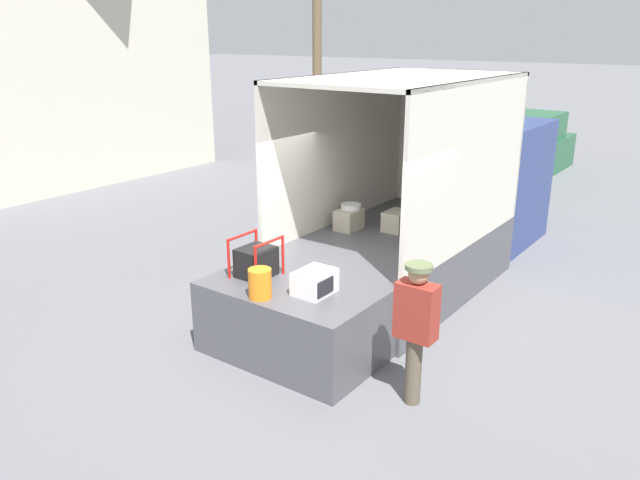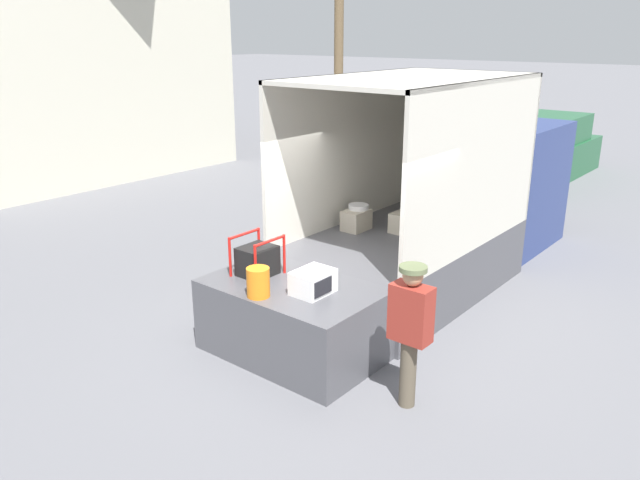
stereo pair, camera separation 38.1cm
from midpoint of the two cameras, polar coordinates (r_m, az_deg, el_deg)
ground_plane at (r=8.59m, az=-0.84°, el=-8.57°), size 160.00×160.00×0.00m
box_truck at (r=11.14m, az=10.36°, el=3.11°), size 6.26×2.30×3.31m
tailgate_deck at (r=7.90m, az=-3.87°, el=-7.34°), size 1.37×2.18×0.94m
microwave at (r=7.42m, az=-1.96°, el=-3.89°), size 0.49×0.39×0.29m
portable_generator at (r=7.99m, az=-7.13°, el=-1.92°), size 0.56×0.49×0.52m
orange_bucket at (r=7.34m, az=-7.00°, el=-3.98°), size 0.27×0.27×0.36m
worker_person at (r=6.72m, az=7.16°, el=-7.32°), size 0.29×0.44×1.64m
pickup_truck_green at (r=18.48m, az=16.86°, el=7.72°), size 5.56×1.86×1.71m
utility_pole at (r=19.53m, az=-0.87°, el=19.73°), size 1.80×0.28×8.33m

